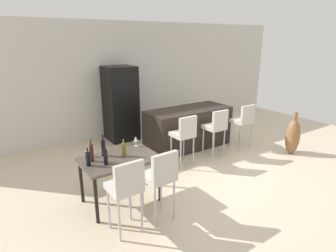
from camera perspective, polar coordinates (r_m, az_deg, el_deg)
ground_plane at (r=5.80m, az=8.37°, el=-8.24°), size 10.00×10.00×0.00m
back_wall at (r=7.77m, az=-6.33°, el=9.55°), size 10.00×0.12×2.90m
kitchen_island at (r=6.68m, az=4.09°, el=-0.37°), size 2.02×0.85×0.92m
bar_chair_left at (r=5.58m, az=3.32°, el=-1.39°), size 0.40×0.40×1.05m
bar_chair_middle at (r=6.11m, az=9.71°, el=0.06°), size 0.41×0.41×1.05m
bar_chair_right at (r=6.71m, az=15.01°, el=1.27°), size 0.41×0.41×1.05m
dining_table at (r=4.42m, az=-9.69°, el=-7.34°), size 1.15×0.77×0.74m
dining_chair_near at (r=3.70m, az=-8.47°, el=-11.75°), size 0.41×0.41×1.05m
dining_chair_far at (r=3.92m, az=-1.52°, el=-9.80°), size 0.42×0.42×1.05m
wine_bottle_right at (r=4.31m, az=-15.14°, el=-5.21°), size 0.06×0.06×0.35m
wine_bottle_far at (r=4.19m, az=-15.80°, el=-6.35°), size 0.07×0.07×0.27m
wine_bottle_middle at (r=4.41m, az=-8.89°, el=-4.67°), size 0.07×0.07×0.27m
wine_bottle_corner at (r=4.46m, az=-12.86°, el=-4.28°), size 0.07×0.07×0.34m
wine_bottle_near at (r=4.16m, az=-12.47°, el=-6.00°), size 0.06×0.06×0.33m
wine_glass_left at (r=4.77m, az=-6.52°, el=-2.64°), size 0.07×0.07×0.17m
wine_glass_end at (r=4.50m, az=-15.85°, el=-4.47°), size 0.07×0.07×0.17m
refrigerator at (r=7.17m, az=-9.52°, el=4.46°), size 0.72×0.68×1.84m
floor_vase at (r=6.85m, az=23.80°, el=-1.90°), size 0.30×0.30×0.95m
potted_plant at (r=8.54m, az=5.30°, el=2.46°), size 0.34×0.34×0.54m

